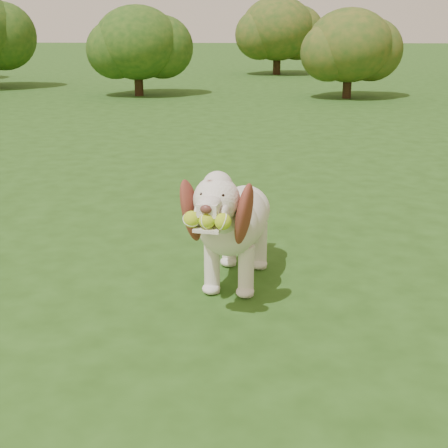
{
  "coord_description": "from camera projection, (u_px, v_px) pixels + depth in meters",
  "views": [
    {
      "loc": [
        0.22,
        -3.47,
        1.34
      ],
      "look_at": [
        0.07,
        -0.62,
        0.41
      ],
      "focal_mm": 50.0,
      "sensor_mm": 36.0,
      "label": 1
    }
  ],
  "objects": [
    {
      "name": "ground",
      "position": [
        218.0,
        257.0,
        3.72
      ],
      "size": [
        80.0,
        80.0,
        0.0
      ],
      "primitive_type": "plane",
      "color": "#224513",
      "rests_on": "ground"
    },
    {
      "name": "shrub_b",
      "position": [
        137.0,
        43.0,
        11.57
      ],
      "size": [
        1.59,
        1.59,
        1.65
      ],
      "color": "#382314",
      "rests_on": "ground"
    },
    {
      "name": "shrub_i",
      "position": [
        278.0,
        29.0,
        16.29
      ],
      "size": [
        1.92,
        1.92,
        1.99
      ],
      "color": "#382314",
      "rests_on": "ground"
    },
    {
      "name": "dog",
      "position": [
        234.0,
        219.0,
        3.21
      ],
      "size": [
        0.48,
        1.08,
        0.7
      ],
      "rotation": [
        0.0,
        0.0,
        -0.18
      ],
      "color": "silver",
      "rests_on": "ground"
    },
    {
      "name": "shrub_c",
      "position": [
        350.0,
        45.0,
        11.19
      ],
      "size": [
        1.54,
        1.54,
        1.59
      ],
      "color": "#382314",
      "rests_on": "ground"
    }
  ]
}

